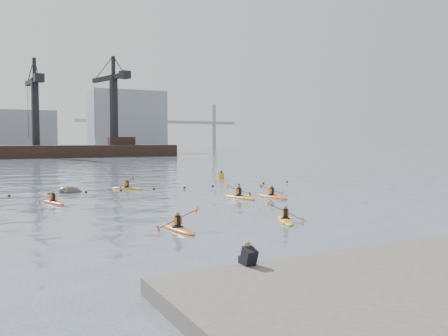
{
  "coord_description": "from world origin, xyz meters",
  "views": [
    {
      "loc": [
        -13.11,
        -18.71,
        4.52
      ],
      "look_at": [
        0.2,
        6.89,
        2.8
      ],
      "focal_mm": 38.0,
      "sensor_mm": 36.0,
      "label": 1
    }
  ],
  "objects_px": {
    "kayaker_3": "(239,197)",
    "nav_buoy": "(221,176)",
    "kayaker_4": "(272,196)",
    "kayaker_0": "(178,228)",
    "mooring_buoy": "(71,192)",
    "kayaker_1": "(285,220)",
    "kayaker_2": "(53,202)",
    "kayaker_5": "(127,188)"
  },
  "relations": [
    {
      "from": "mooring_buoy",
      "to": "kayaker_3",
      "type": "bearing_deg",
      "value": -42.93
    },
    {
      "from": "kayaker_1",
      "to": "kayaker_3",
      "type": "xyz_separation_m",
      "value": [
        2.86,
        10.37,
        0.02
      ]
    },
    {
      "from": "kayaker_1",
      "to": "kayaker_5",
      "type": "xyz_separation_m",
      "value": [
        -2.95,
        21.06,
        0.0
      ]
    },
    {
      "from": "kayaker_1",
      "to": "kayaker_5",
      "type": "relative_size",
      "value": 1.06
    },
    {
      "from": "kayaker_1",
      "to": "kayaker_5",
      "type": "bearing_deg",
      "value": 122.16
    },
    {
      "from": "kayaker_3",
      "to": "nav_buoy",
      "type": "bearing_deg",
      "value": 56.08
    },
    {
      "from": "kayaker_1",
      "to": "nav_buoy",
      "type": "relative_size",
      "value": 2.57
    },
    {
      "from": "kayaker_5",
      "to": "nav_buoy",
      "type": "height_order",
      "value": "kayaker_5"
    },
    {
      "from": "kayaker_2",
      "to": "kayaker_3",
      "type": "height_order",
      "value": "kayaker_3"
    },
    {
      "from": "kayaker_1",
      "to": "kayaker_2",
      "type": "height_order",
      "value": "kayaker_1"
    },
    {
      "from": "kayaker_0",
      "to": "kayaker_5",
      "type": "distance_m",
      "value": 20.99
    },
    {
      "from": "kayaker_3",
      "to": "kayaker_5",
      "type": "distance_m",
      "value": 12.17
    },
    {
      "from": "kayaker_1",
      "to": "kayaker_4",
      "type": "xyz_separation_m",
      "value": [
        5.37,
        9.57,
        0.01
      ]
    },
    {
      "from": "kayaker_1",
      "to": "kayaker_5",
      "type": "height_order",
      "value": "kayaker_1"
    },
    {
      "from": "kayaker_4",
      "to": "nav_buoy",
      "type": "height_order",
      "value": "kayaker_4"
    },
    {
      "from": "kayaker_3",
      "to": "kayaker_4",
      "type": "bearing_deg",
      "value": -28.83
    },
    {
      "from": "kayaker_4",
      "to": "mooring_buoy",
      "type": "xyz_separation_m",
      "value": [
        -13.39,
        10.92,
        -0.11
      ]
    },
    {
      "from": "kayaker_1",
      "to": "nav_buoy",
      "type": "xyz_separation_m",
      "value": [
        9.85,
        27.04,
        0.27
      ]
    },
    {
      "from": "kayaker_1",
      "to": "nav_buoy",
      "type": "bearing_deg",
      "value": 94.18
    },
    {
      "from": "kayaker_0",
      "to": "mooring_buoy",
      "type": "height_order",
      "value": "kayaker_0"
    },
    {
      "from": "kayaker_0",
      "to": "kayaker_1",
      "type": "bearing_deg",
      "value": -7.47
    },
    {
      "from": "kayaker_2",
      "to": "mooring_buoy",
      "type": "bearing_deg",
      "value": 52.61
    },
    {
      "from": "kayaker_2",
      "to": "mooring_buoy",
      "type": "xyz_separation_m",
      "value": [
        2.35,
        6.58,
        -0.1
      ]
    },
    {
      "from": "kayaker_2",
      "to": "nav_buoy",
      "type": "distance_m",
      "value": 24.11
    },
    {
      "from": "kayaker_1",
      "to": "kayaker_4",
      "type": "bearing_deg",
      "value": 84.91
    },
    {
      "from": "kayaker_4",
      "to": "kayaker_0",
      "type": "bearing_deg",
      "value": 30.08
    },
    {
      "from": "kayaker_4",
      "to": "nav_buoy",
      "type": "relative_size",
      "value": 2.92
    },
    {
      "from": "nav_buoy",
      "to": "mooring_buoy",
      "type": "bearing_deg",
      "value": -159.87
    },
    {
      "from": "kayaker_3",
      "to": "nav_buoy",
      "type": "xyz_separation_m",
      "value": [
        6.99,
        16.67,
        0.26
      ]
    },
    {
      "from": "kayaker_2",
      "to": "mooring_buoy",
      "type": "height_order",
      "value": "kayaker_2"
    },
    {
      "from": "kayaker_0",
      "to": "kayaker_4",
      "type": "distance_m",
      "value": 14.86
    },
    {
      "from": "kayaker_2",
      "to": "nav_buoy",
      "type": "bearing_deg",
      "value": 15.24
    },
    {
      "from": "kayaker_0",
      "to": "mooring_buoy",
      "type": "distance_m",
      "value": 20.23
    },
    {
      "from": "kayaker_2",
      "to": "kayaker_3",
      "type": "distance_m",
      "value": 13.69
    },
    {
      "from": "kayaker_4",
      "to": "kayaker_5",
      "type": "distance_m",
      "value": 14.18
    },
    {
      "from": "kayaker_1",
      "to": "mooring_buoy",
      "type": "bearing_deg",
      "value": 135.57
    },
    {
      "from": "kayaker_2",
      "to": "kayaker_4",
      "type": "height_order",
      "value": "kayaker_4"
    },
    {
      "from": "kayaker_0",
      "to": "mooring_buoy",
      "type": "bearing_deg",
      "value": 90.55
    },
    {
      "from": "kayaker_3",
      "to": "kayaker_4",
      "type": "distance_m",
      "value": 2.63
    },
    {
      "from": "kayaker_0",
      "to": "nav_buoy",
      "type": "height_order",
      "value": "kayaker_0"
    },
    {
      "from": "mooring_buoy",
      "to": "kayaker_5",
      "type": "bearing_deg",
      "value": 6.4
    },
    {
      "from": "kayaker_5",
      "to": "nav_buoy",
      "type": "distance_m",
      "value": 14.13
    }
  ]
}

